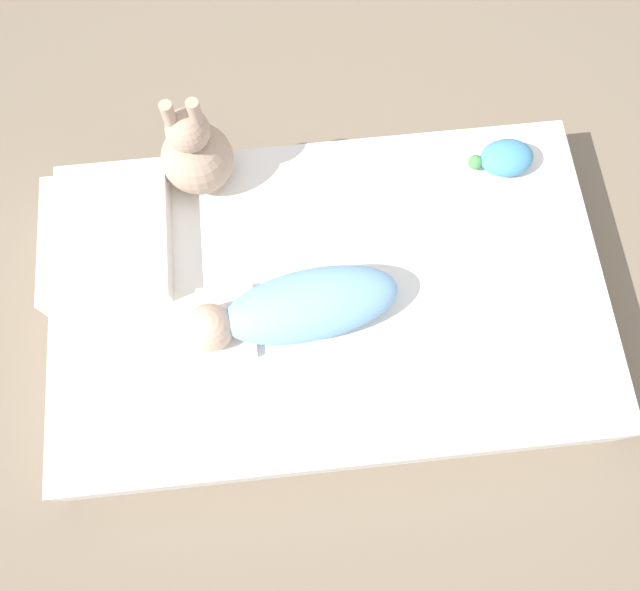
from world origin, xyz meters
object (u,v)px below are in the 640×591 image
(pillow, at_px, (107,240))
(bunny_plush, at_px, (196,154))
(turtle_plush, at_px, (505,158))
(swaddled_baby, at_px, (297,308))

(pillow, relative_size, bunny_plush, 1.09)
(turtle_plush, bearing_deg, swaddled_baby, 31.78)
(pillow, xyz_separation_m, turtle_plush, (-1.10, -0.13, 0.00))
(bunny_plush, bearing_deg, swaddled_baby, 117.28)
(swaddled_baby, relative_size, turtle_plush, 3.07)
(pillow, distance_m, turtle_plush, 1.11)
(swaddled_baby, bearing_deg, pillow, -34.24)
(pillow, height_order, turtle_plush, turtle_plush)
(bunny_plush, height_order, turtle_plush, bunny_plush)
(bunny_plush, xyz_separation_m, turtle_plush, (-0.84, 0.05, -0.08))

